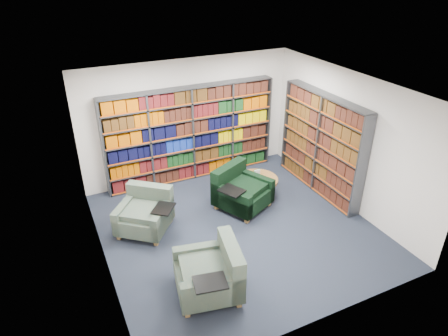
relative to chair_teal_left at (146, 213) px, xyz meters
name	(u,v)px	position (x,y,z in m)	size (l,w,h in m)	color
room_shell	(238,165)	(1.58, -0.78, 1.07)	(5.02, 5.02, 2.82)	black
bookshelf_back	(192,134)	(1.58, 1.56, 0.77)	(4.00, 0.28, 2.20)	#47494F
bookshelf_right	(321,144)	(3.92, -0.18, 0.77)	(0.28, 2.50, 2.20)	#47494F
chair_teal_left	(146,213)	(0.00, 0.00, 0.00)	(1.27, 1.27, 0.82)	#0F333E
chair_green_right	(239,191)	(1.98, -0.07, 0.02)	(1.30, 1.29, 0.88)	black
chair_teal_front	(214,274)	(0.49, -2.10, 0.02)	(1.13, 1.23, 0.88)	#0F333E
coffee_table	(257,182)	(2.51, 0.12, 0.02)	(0.92, 0.92, 0.65)	#955738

